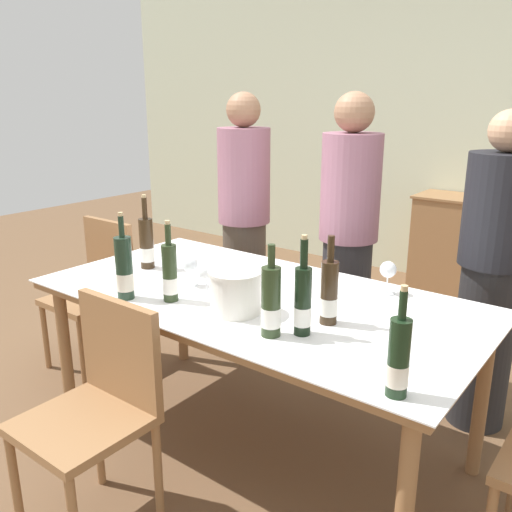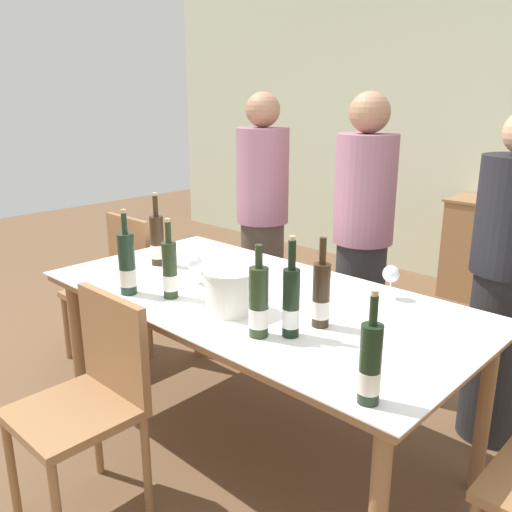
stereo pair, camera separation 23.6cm
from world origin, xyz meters
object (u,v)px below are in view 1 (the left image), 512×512
(wine_bottle_6, at_px, (329,294))
(chair_near_front, at_px, (99,400))
(ice_bucket, at_px, (235,290))
(wine_bottle_3, at_px, (271,304))
(wine_glass_2, at_px, (207,273))
(wine_bottle_5, at_px, (303,301))
(chair_left_end, at_px, (97,284))
(wine_bottle_2, at_px, (398,359))
(sideboard_cabinet, at_px, (494,251))
(person_guest_right, at_px, (491,277))
(wine_bottle_4, at_px, (147,244))
(dining_table, at_px, (256,308))
(wine_bottle_0, at_px, (170,274))
(person_host, at_px, (244,224))
(wine_glass_0, at_px, (190,266))
(wine_bottle_1, at_px, (124,270))
(wine_glass_1, at_px, (388,271))
(person_guest_left, at_px, (348,241))

(wine_bottle_6, relative_size, chair_near_front, 0.40)
(ice_bucket, relative_size, wine_bottle_3, 0.63)
(wine_glass_2, bearing_deg, wine_bottle_5, -10.08)
(ice_bucket, distance_m, wine_bottle_6, 0.38)
(wine_bottle_5, distance_m, chair_left_end, 1.75)
(wine_bottle_2, distance_m, chair_left_end, 2.23)
(sideboard_cabinet, relative_size, chair_near_front, 1.46)
(chair_near_front, distance_m, person_guest_right, 1.86)
(person_guest_right, bearing_deg, wine_bottle_4, -149.67)
(sideboard_cabinet, xyz_separation_m, wine_bottle_2, (0.50, -3.13, 0.46))
(dining_table, relative_size, wine_bottle_3, 5.71)
(wine_bottle_0, xyz_separation_m, person_guest_right, (1.03, 1.12, -0.10))
(person_guest_right, bearing_deg, wine_bottle_5, -110.36)
(wine_bottle_4, relative_size, person_host, 0.23)
(wine_bottle_0, xyz_separation_m, wine_glass_0, (-0.07, 0.19, -0.02))
(wine_bottle_1, distance_m, person_guest_right, 1.72)
(wine_bottle_5, height_order, person_guest_right, person_guest_right)
(wine_bottle_6, xyz_separation_m, wine_glass_0, (-0.73, -0.01, -0.02))
(wine_bottle_4, distance_m, wine_glass_1, 1.21)
(wine_bottle_0, xyz_separation_m, wine_bottle_4, (-0.44, 0.26, 0.00))
(sideboard_cabinet, height_order, wine_glass_0, wine_glass_0)
(wine_bottle_0, distance_m, person_guest_left, 1.18)
(wine_bottle_3, distance_m, person_guest_left, 1.22)
(wine_glass_0, height_order, chair_near_front, wine_glass_0)
(wine_bottle_4, xyz_separation_m, person_guest_right, (1.47, 0.86, -0.11))
(dining_table, bearing_deg, chair_left_end, 176.21)
(sideboard_cabinet, distance_m, wine_bottle_6, 2.83)
(wine_bottle_2, bearing_deg, wine_glass_0, 164.06)
(wine_bottle_1, bearing_deg, person_host, 104.55)
(wine_glass_0, bearing_deg, wine_bottle_3, -19.36)
(wine_glass_1, xyz_separation_m, chair_near_front, (-0.62, -1.11, -0.34))
(wine_bottle_1, bearing_deg, sideboard_cabinet, 75.94)
(wine_bottle_3, bearing_deg, person_guest_right, 67.24)
(wine_bottle_1, bearing_deg, person_guest_left, 71.59)
(wine_bottle_0, distance_m, wine_glass_0, 0.21)
(sideboard_cabinet, distance_m, person_guest_right, 1.96)
(wine_bottle_2, bearing_deg, ice_bucket, 165.19)
(wine_bottle_1, xyz_separation_m, wine_glass_2, (0.24, 0.26, -0.03))
(person_guest_left, bearing_deg, wine_bottle_4, -127.12)
(wine_bottle_2, bearing_deg, wine_glass_2, 163.91)
(wine_glass_2, bearing_deg, ice_bucket, -20.23)
(wine_bottle_3, bearing_deg, chair_near_front, -137.27)
(person_guest_right, bearing_deg, wine_glass_0, -139.94)
(dining_table, relative_size, chair_near_front, 2.25)
(wine_bottle_2, xyz_separation_m, person_guest_right, (-0.06, 1.25, -0.10))
(ice_bucket, height_order, wine_bottle_4, wine_bottle_4)
(sideboard_cabinet, distance_m, wine_bottle_0, 3.09)
(wine_glass_1, relative_size, person_host, 0.09)
(ice_bucket, xyz_separation_m, person_host, (-0.80, 1.06, -0.03))
(ice_bucket, distance_m, chair_near_front, 0.67)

